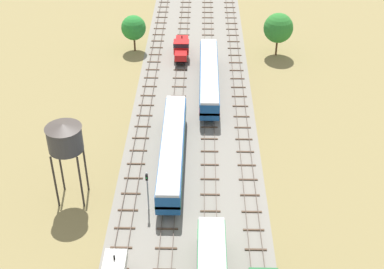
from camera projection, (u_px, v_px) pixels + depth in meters
name	position (u px, v px, depth m)	size (l,w,h in m)	color
ground_plane	(193.00, 104.00, 83.02)	(480.00, 480.00, 0.00)	olive
ballast_bed	(193.00, 104.00, 83.02)	(18.59, 176.00, 0.01)	gray
track_far_left	(147.00, 100.00, 83.89)	(2.40, 126.00, 0.29)	#47382D
track_left	(178.00, 100.00, 83.81)	(2.40, 126.00, 0.29)	#47382D
track_centre_left	(209.00, 101.00, 83.73)	(2.40, 126.00, 0.29)	#47382D
track_centre	(240.00, 101.00, 83.65)	(2.40, 126.00, 0.29)	#47382D
passenger_coach_left_midfar	(172.00, 148.00, 68.84)	(2.96, 22.00, 3.80)	#194C8C
passenger_coach_centre_left_far	(209.00, 76.00, 85.28)	(2.96, 22.00, 3.80)	#194C8C
shunter_loco_left_farther	(181.00, 47.00, 95.58)	(2.74, 8.46, 3.10)	red
water_tower	(65.00, 138.00, 59.87)	(4.18, 4.18, 10.68)	#2D2826
signal_post_nearest	(147.00, 187.00, 61.16)	(0.28, 0.47, 5.42)	gray
lineside_tree_0	(278.00, 28.00, 94.71)	(5.28, 5.28, 7.89)	#4C331E
lineside_tree_1	(134.00, 28.00, 96.70)	(4.49, 4.49, 6.74)	#4C331E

